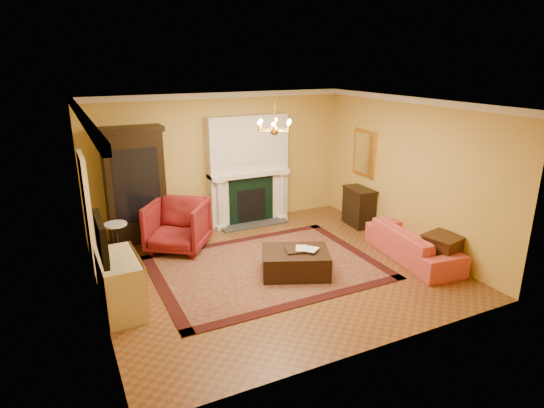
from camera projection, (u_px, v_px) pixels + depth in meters
floor at (274, 269)px, 8.37m from camera, size 6.00×5.50×0.02m
ceiling at (275, 102)px, 7.45m from camera, size 6.00×5.50×0.02m
wall_back at (221, 160)px, 10.27m from camera, size 6.00×0.02×3.00m
wall_front at (374, 247)px, 5.55m from camera, size 6.00×0.02×3.00m
wall_left at (91, 216)px, 6.66m from camera, size 0.02×5.50×3.00m
wall_right at (408, 173)px, 9.17m from camera, size 0.02×5.50×3.00m
fireplace at (248, 172)px, 10.46m from camera, size 1.90×0.70×2.50m
crown_molding at (251, 102)px, 8.29m from camera, size 6.00×5.50×0.12m
doorway at (88, 211)px, 8.27m from camera, size 0.08×1.05×2.10m
tv_panel at (101, 238)px, 6.22m from camera, size 0.09×0.95×0.58m
gilt_mirror at (364, 153)px, 10.30m from camera, size 0.06×0.76×1.05m
chandelier at (275, 127)px, 7.57m from camera, size 0.63×0.55×0.53m
oriental_rug at (266, 267)px, 8.42m from camera, size 4.04×3.04×0.02m
china_cabinet at (135, 188)px, 9.33m from camera, size 1.17×0.55×2.31m
wingback_armchair at (177, 223)px, 9.06m from camera, size 1.47×1.46×1.12m
pedestal_table at (117, 239)px, 8.55m from camera, size 0.43×0.43×0.76m
commode at (120, 284)px, 6.89m from camera, size 0.58×1.18×0.87m
coral_sofa at (414, 239)px, 8.66m from camera, size 0.88×2.21×0.84m
end_table at (442, 254)px, 8.24m from camera, size 0.66×0.66×0.64m
console_table at (359, 207)px, 10.46m from camera, size 0.50×0.79×0.85m
leather_ottoman at (296, 262)px, 8.09m from camera, size 1.41×1.25×0.44m
ottoman_tray at (298, 250)px, 8.04m from camera, size 0.53×0.46×0.03m
book_a at (296, 242)px, 7.99m from camera, size 0.20×0.13×0.28m
book_b at (307, 242)px, 7.99m from camera, size 0.13×0.17×0.27m
topiary_left at (224, 164)px, 10.09m from camera, size 0.16×0.16×0.42m
topiary_right at (275, 159)px, 10.61m from camera, size 0.16×0.16×0.43m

